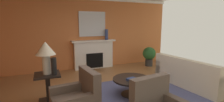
{
  "coord_description": "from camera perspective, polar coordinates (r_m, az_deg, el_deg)",
  "views": [
    {
      "loc": [
        -1.79,
        -3.58,
        1.86
      ],
      "look_at": [
        0.17,
        1.04,
        1.0
      ],
      "focal_mm": 26.25,
      "sensor_mm": 36.0,
      "label": 1
    }
  ],
  "objects": [
    {
      "name": "ground_plane",
      "position": [
        4.41,
        3.35,
        -15.23
      ],
      "size": [
        8.75,
        8.75,
        0.0
      ],
      "primitive_type": "plane",
      "color": "olive"
    },
    {
      "name": "wall_fireplace",
      "position": [
        6.87,
        -7.92,
        6.22
      ],
      "size": [
        7.33,
        0.12,
        2.91
      ],
      "primitive_type": "cube",
      "color": "#CC723D",
      "rests_on": "ground_plane"
    },
    {
      "name": "area_rug",
      "position": [
        4.47,
        6.89,
        -14.85
      ],
      "size": [
        3.73,
        2.32,
        0.01
      ],
      "primitive_type": "cube",
      "color": "#4C517A",
      "rests_on": "ground_plane"
    },
    {
      "name": "fireplace",
      "position": [
        6.81,
        -6.37,
        -1.4
      ],
      "size": [
        1.8,
        0.35,
        1.17
      ],
      "color": "white",
      "rests_on": "ground_plane"
    },
    {
      "name": "mantel_mirror",
      "position": [
        6.8,
        -6.87,
        9.31
      ],
      "size": [
        1.1,
        0.04,
        1.0
      ],
      "primitive_type": "cube",
      "color": "silver"
    },
    {
      "name": "sofa",
      "position": [
        5.47,
        25.54,
        -7.86
      ],
      "size": [
        1.05,
        2.16,
        0.85
      ],
      "color": "beige",
      "rests_on": "ground_plane"
    },
    {
      "name": "coffee_table",
      "position": [
        4.34,
        6.98,
        -10.89
      ],
      "size": [
        1.0,
        1.0,
        0.45
      ],
      "color": "black",
      "rests_on": "ground_plane"
    },
    {
      "name": "side_table",
      "position": [
        4.19,
        -21.39,
        -11.33
      ],
      "size": [
        0.56,
        0.56,
        0.7
      ],
      "color": "black",
      "rests_on": "ground_plane"
    },
    {
      "name": "table_lamp",
      "position": [
        3.98,
        -22.12,
        -0.16
      ],
      "size": [
        0.44,
        0.44,
        0.75
      ],
      "color": "beige",
      "rests_on": "side_table"
    },
    {
      "name": "vase_mantel_right",
      "position": [
        6.83,
        -1.94,
        5.77
      ],
      "size": [
        0.14,
        0.14,
        0.44
      ],
      "primitive_type": "cylinder",
      "color": "navy",
      "rests_on": "fireplace"
    },
    {
      "name": "vase_on_side_table",
      "position": [
        3.94,
        -19.59,
        -5.04
      ],
      "size": [
        0.12,
        0.12,
        0.39
      ],
      "primitive_type": "cylinder",
      "color": "black",
      "rests_on": "side_table"
    },
    {
      "name": "book_red_cover",
      "position": [
        4.16,
        6.75,
        -9.72
      ],
      "size": [
        0.27,
        0.2,
        0.06
      ],
      "primitive_type": "cube",
      "rotation": [
        0.0,
        0.0,
        0.26
      ],
      "color": "navy",
      "rests_on": "coffee_table"
    },
    {
      "name": "potted_plant",
      "position": [
        7.33,
        12.81,
        -1.3
      ],
      "size": [
        0.56,
        0.56,
        0.83
      ],
      "color": "#333333",
      "rests_on": "ground_plane"
    }
  ]
}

